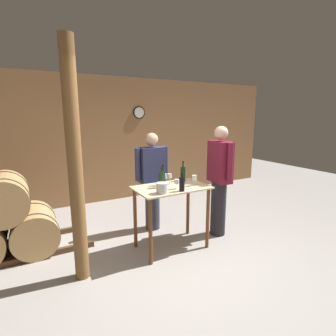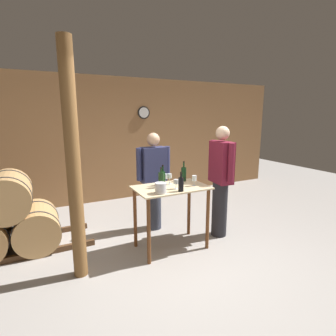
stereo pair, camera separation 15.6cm
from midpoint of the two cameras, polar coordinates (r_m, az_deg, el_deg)
ground_plane at (r=3.72m, az=6.10°, el=-19.22°), size 14.00×14.00×0.00m
back_wall at (r=5.95m, az=-9.34°, el=6.11°), size 8.40×0.08×2.70m
barrel_rack at (r=4.27m, az=-30.18°, el=-9.72°), size 2.12×0.81×1.14m
tasting_table at (r=3.71m, az=1.90°, el=-7.04°), size 1.02×0.63×0.91m
wooden_post at (r=3.07m, az=-18.56°, el=0.61°), size 0.16×0.16×2.70m
wine_bottle_far_left at (r=3.60m, az=-0.25°, el=-2.52°), size 0.08×0.08×0.28m
wine_bottle_left at (r=3.72m, az=0.08°, el=-2.10°), size 0.07×0.07×0.29m
wine_bottle_center at (r=3.43m, az=4.14°, el=-3.47°), size 0.07×0.07×0.26m
wine_bottle_right at (r=3.96m, az=4.56°, el=-1.24°), size 0.08×0.08×0.31m
wine_glass_near_left at (r=3.54m, az=3.01°, el=-3.08°), size 0.07×0.07×0.13m
wine_glass_near_center at (r=3.83m, az=0.53°, el=-1.89°), size 0.06×0.06×0.14m
wine_glass_near_right at (r=3.77m, az=1.51°, el=-1.84°), size 0.07×0.07×0.15m
wine_glass_far_side at (r=3.71m, az=6.95°, el=-2.28°), size 0.07×0.07×0.15m
ice_bucket at (r=3.35m, az=-0.28°, el=-4.38°), size 0.15×0.15×0.14m
person_host at (r=4.32m, az=-2.10°, el=-2.50°), size 0.59×0.24×1.62m
person_visitor_with_scarf at (r=4.14m, az=12.47°, el=-2.42°), size 0.25×0.59×1.73m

